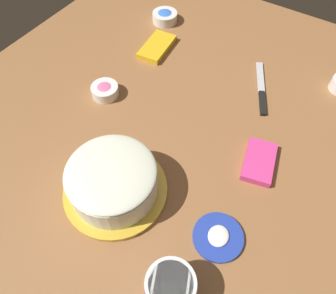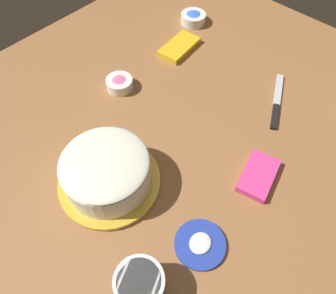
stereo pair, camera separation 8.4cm
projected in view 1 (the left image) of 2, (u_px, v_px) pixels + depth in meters
ground_plane at (193, 136)px, 0.91m from camera, size 1.54×1.54×0.00m
frosted_cake at (113, 181)px, 0.76m from camera, size 0.27×0.27×0.11m
frosting_tub at (171, 287)px, 0.64m from camera, size 0.11×0.11×0.08m
frosting_tub_lid at (218, 237)px, 0.73m from camera, size 0.12×0.12×0.02m
spreading_knife at (261, 92)px, 1.00m from camera, size 0.22×0.12×0.01m
sprinkle_bowl_blue at (165, 16)px, 1.21m from camera, size 0.10×0.10×0.04m
sprinkle_bowl_pink at (105, 90)px, 0.99m from camera, size 0.09×0.09×0.04m
candy_box_lower at (157, 47)px, 1.12m from camera, size 0.17×0.10×0.02m
candy_box_upper at (259, 162)px, 0.85m from camera, size 0.15×0.11×0.02m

